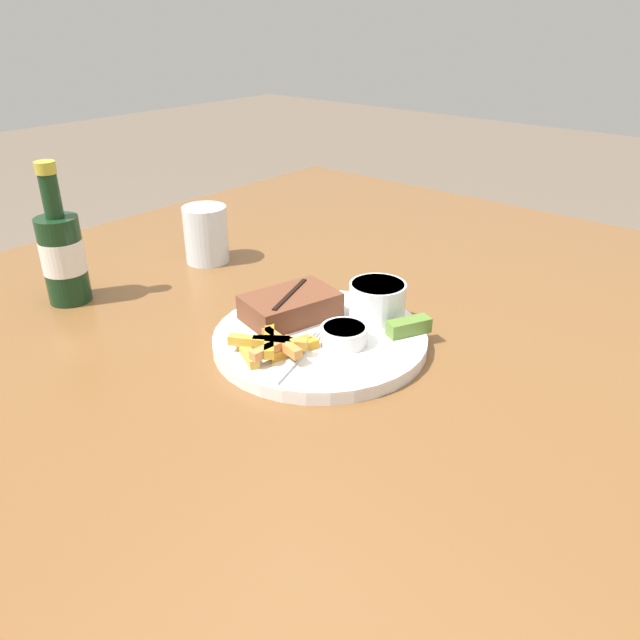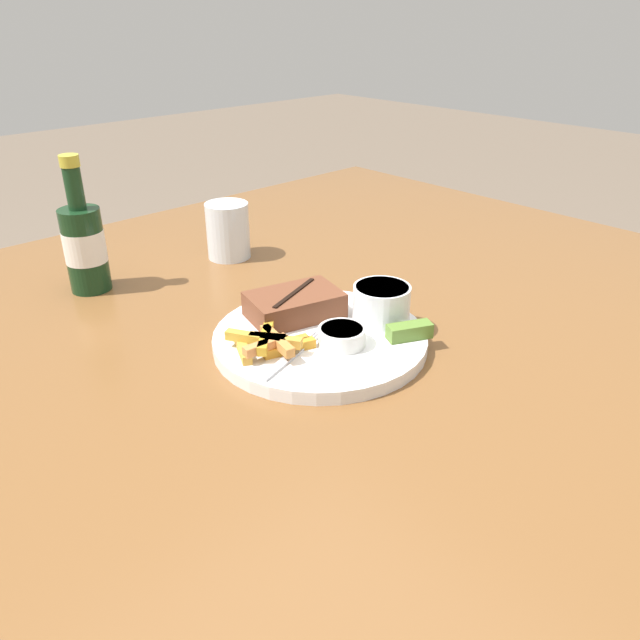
% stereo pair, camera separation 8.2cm
% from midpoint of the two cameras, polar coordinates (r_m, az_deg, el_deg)
% --- Properties ---
extents(dining_table, '(1.56, 1.36, 0.72)m').
position_cam_midpoint_polar(dining_table, '(0.87, -2.72, -5.71)').
color(dining_table, brown).
rests_on(dining_table, ground_plane).
extents(dinner_plate, '(0.29, 0.29, 0.02)m').
position_cam_midpoint_polar(dinner_plate, '(0.83, -2.82, -1.85)').
color(dinner_plate, white).
rests_on(dinner_plate, dining_table).
extents(steak_portion, '(0.14, 0.11, 0.04)m').
position_cam_midpoint_polar(steak_portion, '(0.87, -5.44, 1.22)').
color(steak_portion, brown).
rests_on(steak_portion, dinner_plate).
extents(fries_pile, '(0.10, 0.10, 0.02)m').
position_cam_midpoint_polar(fries_pile, '(0.78, -7.34, -2.34)').
color(fries_pile, gold).
rests_on(fries_pile, dinner_plate).
extents(coleslaw_cup, '(0.08, 0.08, 0.05)m').
position_cam_midpoint_polar(coleslaw_cup, '(0.86, 2.56, 1.92)').
color(coleslaw_cup, white).
rests_on(coleslaw_cup, dinner_plate).
extents(dipping_sauce_cup, '(0.06, 0.06, 0.02)m').
position_cam_midpoint_polar(dipping_sauce_cup, '(0.80, -0.82, -1.44)').
color(dipping_sauce_cup, silver).
rests_on(dipping_sauce_cup, dinner_plate).
extents(pickle_spear, '(0.06, 0.05, 0.02)m').
position_cam_midpoint_polar(pickle_spear, '(0.83, 5.33, -0.67)').
color(pickle_spear, '#567A2D').
rests_on(pickle_spear, dinner_plate).
extents(fork_utensil, '(0.13, 0.05, 0.00)m').
position_cam_midpoint_polar(fork_utensil, '(0.77, -5.27, -3.60)').
color(fork_utensil, '#B7B7BC').
rests_on(fork_utensil, dinner_plate).
extents(beer_bottle, '(0.06, 0.06, 0.21)m').
position_cam_midpoint_polar(beer_bottle, '(1.03, -24.65, 5.46)').
color(beer_bottle, '#143319').
rests_on(beer_bottle, dining_table).
extents(drinking_glass, '(0.08, 0.08, 0.10)m').
position_cam_midpoint_polar(drinking_glass, '(1.12, -12.47, 7.61)').
color(drinking_glass, silver).
rests_on(drinking_glass, dining_table).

